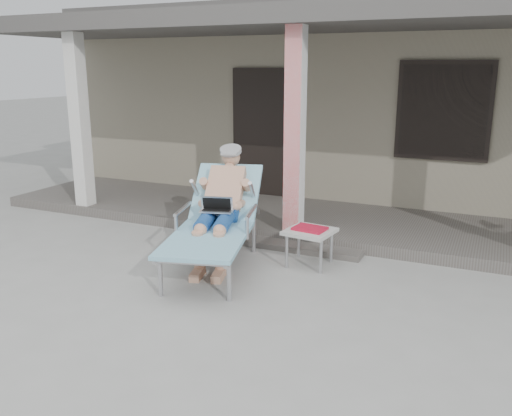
% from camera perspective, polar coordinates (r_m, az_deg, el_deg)
% --- Properties ---
extents(ground, '(60.00, 60.00, 0.00)m').
position_cam_1_polar(ground, '(5.43, -4.18, -10.01)').
color(ground, '#9E9E99').
rests_on(ground, ground).
extents(house, '(10.40, 5.40, 3.30)m').
position_cam_1_polar(house, '(11.10, 12.10, 11.22)').
color(house, gray).
rests_on(house, ground).
extents(porch_deck, '(10.00, 2.00, 0.15)m').
position_cam_1_polar(porch_deck, '(8.01, 6.05, -1.31)').
color(porch_deck, '#605B56').
rests_on(porch_deck, ground).
extents(porch_overhang, '(10.00, 2.30, 2.85)m').
position_cam_1_polar(porch_overhang, '(7.67, 6.48, 18.47)').
color(porch_overhang, silver).
rests_on(porch_overhang, porch_deck).
extents(porch_step, '(2.00, 0.30, 0.07)m').
position_cam_1_polar(porch_step, '(6.99, 3.05, -3.97)').
color(porch_step, '#605B56').
rests_on(porch_step, ground).
extents(lounger, '(1.32, 2.24, 1.41)m').
position_cam_1_polar(lounger, '(6.28, -4.06, 1.75)').
color(lounger, '#B7B7BC').
rests_on(lounger, ground).
extents(side_table, '(0.58, 0.58, 0.46)m').
position_cam_1_polar(side_table, '(6.33, 5.68, -2.66)').
color(side_table, beige).
rests_on(side_table, ground).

